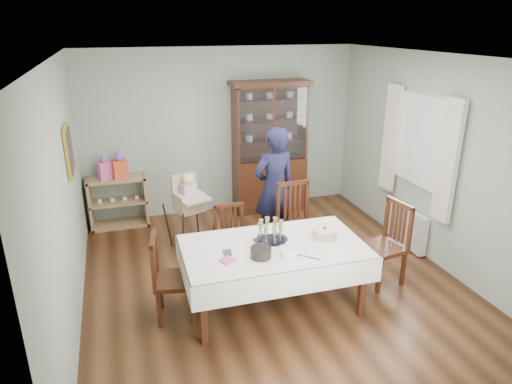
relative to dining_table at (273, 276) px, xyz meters
name	(u,v)px	position (x,y,z in m)	size (l,w,h in m)	color
floor	(271,280)	(0.16, 0.53, -0.38)	(5.00, 5.00, 0.00)	#593319
room_shell	(259,138)	(0.16, 1.06, 1.32)	(5.00, 5.00, 5.00)	#9EAA99
dining_table	(273,276)	(0.00, 0.00, 0.00)	(2.03, 1.20, 0.76)	#431F10
china_cabinet	(270,145)	(0.91, 2.78, 0.74)	(1.30, 0.48, 2.18)	#431F10
sideboard	(118,202)	(-1.59, 2.81, 0.02)	(0.90, 0.38, 0.80)	tan
picture_frame	(69,151)	(-2.06, 1.33, 1.27)	(0.04, 0.48, 0.58)	gold
window	(422,141)	(2.38, 0.83, 1.17)	(0.04, 1.02, 1.22)	white
curtain_left	(448,161)	(2.32, 0.21, 1.07)	(0.07, 0.30, 1.55)	silver
curtain_right	(391,138)	(2.32, 1.45, 1.07)	(0.07, 0.30, 1.55)	silver
radiator	(407,227)	(2.32, 0.83, -0.08)	(0.10, 0.80, 0.55)	white
chair_far_left	(232,254)	(-0.26, 0.84, -0.12)	(0.42, 0.42, 0.90)	#431F10
chair_far_right	(297,240)	(0.65, 0.88, -0.07)	(0.50, 0.50, 1.07)	#431F10
chair_end_left	(175,293)	(-1.09, 0.13, -0.09)	(0.51, 0.51, 0.98)	#431F10
chair_end_right	(382,259)	(1.46, 0.09, -0.08)	(0.53, 0.53, 1.03)	#431F10
woman	(274,188)	(0.51, 1.44, 0.49)	(0.64, 0.42, 1.74)	black
high_chair	(190,220)	(-0.64, 1.68, 0.05)	(0.63, 0.63, 1.12)	black
champagne_tray	(271,235)	(0.00, 0.12, 0.45)	(0.40, 0.40, 0.24)	silver
birthday_cake	(324,234)	(0.60, 0.00, 0.43)	(0.32, 0.32, 0.22)	white
plate_stack_dark	(261,252)	(-0.21, -0.20, 0.43)	(0.22, 0.22, 0.11)	black
plate_stack_white	(289,252)	(0.07, -0.25, 0.41)	(0.19, 0.19, 0.08)	white
napkin_stack	(228,260)	(-0.57, -0.19, 0.38)	(0.13, 0.13, 0.02)	#DF529E
cutlery	(224,253)	(-0.56, -0.02, 0.38)	(0.11, 0.17, 0.01)	silver
cake_knife	(307,257)	(0.24, -0.35, 0.38)	(0.28, 0.03, 0.01)	silver
gift_bag_pink	(105,169)	(-1.73, 2.79, 0.58)	(0.23, 0.20, 0.37)	#DF529E
gift_bag_orange	(120,167)	(-1.51, 2.79, 0.59)	(0.25, 0.20, 0.40)	#E15023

